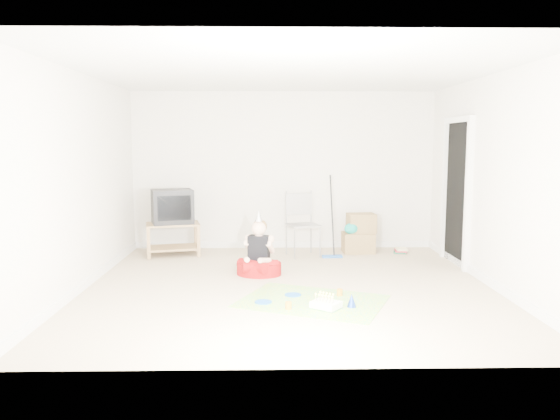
{
  "coord_description": "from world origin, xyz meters",
  "views": [
    {
      "loc": [
        -0.24,
        -6.59,
        1.77
      ],
      "look_at": [
        -0.1,
        0.4,
        0.9
      ],
      "focal_mm": 35.0,
      "sensor_mm": 36.0,
      "label": 1
    }
  ],
  "objects_px": {
    "tv_stand": "(173,236)",
    "seated_woman": "(259,261)",
    "crt_tv": "(172,206)",
    "folding_chair": "(303,225)",
    "cardboard_boxes": "(359,234)",
    "birthday_cake": "(326,305)"
  },
  "relations": [
    {
      "from": "crt_tv",
      "to": "folding_chair",
      "type": "height_order",
      "value": "crt_tv"
    },
    {
      "from": "tv_stand",
      "to": "crt_tv",
      "type": "relative_size",
      "value": 1.48
    },
    {
      "from": "crt_tv",
      "to": "folding_chair",
      "type": "xyz_separation_m",
      "value": [
        2.04,
        -0.11,
        -0.28
      ]
    },
    {
      "from": "crt_tv",
      "to": "cardboard_boxes",
      "type": "xyz_separation_m",
      "value": [
        2.96,
        0.15,
        -0.47
      ]
    },
    {
      "from": "tv_stand",
      "to": "cardboard_boxes",
      "type": "height_order",
      "value": "cardboard_boxes"
    },
    {
      "from": "folding_chair",
      "to": "seated_woman",
      "type": "bearing_deg",
      "value": -119.27
    },
    {
      "from": "cardboard_boxes",
      "to": "seated_woman",
      "type": "relative_size",
      "value": 0.72
    },
    {
      "from": "folding_chair",
      "to": "birthday_cake",
      "type": "bearing_deg",
      "value": -88.43
    },
    {
      "from": "folding_chair",
      "to": "cardboard_boxes",
      "type": "distance_m",
      "value": 0.97
    },
    {
      "from": "crt_tv",
      "to": "birthday_cake",
      "type": "height_order",
      "value": "crt_tv"
    },
    {
      "from": "birthday_cake",
      "to": "folding_chair",
      "type": "bearing_deg",
      "value": 91.57
    },
    {
      "from": "crt_tv",
      "to": "seated_woman",
      "type": "bearing_deg",
      "value": -60.21
    },
    {
      "from": "tv_stand",
      "to": "birthday_cake",
      "type": "xyz_separation_m",
      "value": [
        2.12,
        -2.85,
        -0.26
      ]
    },
    {
      "from": "crt_tv",
      "to": "birthday_cake",
      "type": "xyz_separation_m",
      "value": [
        2.12,
        -2.85,
        -0.73
      ]
    },
    {
      "from": "seated_woman",
      "to": "birthday_cake",
      "type": "xyz_separation_m",
      "value": [
        0.74,
        -1.55,
        -0.15
      ]
    },
    {
      "from": "cardboard_boxes",
      "to": "birthday_cake",
      "type": "xyz_separation_m",
      "value": [
        -0.84,
        -3.0,
        -0.26
      ]
    },
    {
      "from": "seated_woman",
      "to": "birthday_cake",
      "type": "distance_m",
      "value": 1.72
    },
    {
      "from": "birthday_cake",
      "to": "seated_woman",
      "type": "bearing_deg",
      "value": 115.65
    },
    {
      "from": "seated_woman",
      "to": "folding_chair",
      "type": "bearing_deg",
      "value": 60.73
    },
    {
      "from": "tv_stand",
      "to": "seated_woman",
      "type": "distance_m",
      "value": 1.9
    },
    {
      "from": "tv_stand",
      "to": "folding_chair",
      "type": "xyz_separation_m",
      "value": [
        2.04,
        -0.11,
        0.19
      ]
    },
    {
      "from": "tv_stand",
      "to": "folding_chair",
      "type": "height_order",
      "value": "folding_chair"
    }
  ]
}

